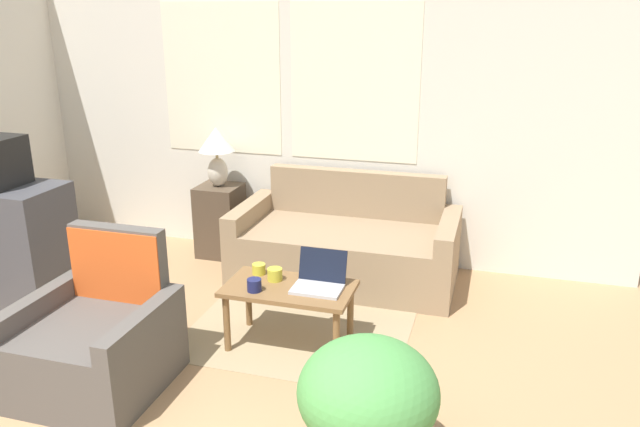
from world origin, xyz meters
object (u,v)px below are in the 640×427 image
(coffee_table, at_px, (289,295))
(couch, at_px, (346,247))
(table_lamp, at_px, (217,149))
(potted_plant, at_px, (368,395))
(armchair, at_px, (98,342))
(laptop, at_px, (319,280))
(cup_yellow, at_px, (259,269))
(cup_white, at_px, (254,285))
(cup_navy, at_px, (275,274))

(coffee_table, bearing_deg, couch, 85.98)
(table_lamp, relative_size, potted_plant, 0.76)
(armchair, xyz_separation_m, laptop, (1.14, 0.77, 0.22))
(armchair, xyz_separation_m, potted_plant, (1.69, -0.30, 0.15))
(cup_yellow, distance_m, potted_plant, 1.53)
(potted_plant, bearing_deg, cup_white, 136.18)
(couch, relative_size, cup_navy, 18.08)
(armchair, xyz_separation_m, table_lamp, (-0.19, 2.10, 0.72))
(couch, bearing_deg, armchair, -118.14)
(laptop, height_order, cup_navy, laptop)
(couch, bearing_deg, laptop, -84.67)
(couch, bearing_deg, table_lamp, 171.79)
(cup_white, bearing_deg, laptop, 23.63)
(cup_yellow, height_order, potted_plant, potted_plant)
(coffee_table, distance_m, cup_navy, 0.17)
(cup_yellow, bearing_deg, couch, 72.09)
(coffee_table, bearing_deg, cup_white, -145.96)
(coffee_table, distance_m, potted_plant, 1.26)
(couch, height_order, potted_plant, couch)
(couch, xyz_separation_m, coffee_table, (-0.08, -1.20, 0.10))
(cup_yellow, bearing_deg, laptop, -11.50)
(coffee_table, distance_m, laptop, 0.23)
(cup_navy, bearing_deg, coffee_table, -28.44)
(laptop, bearing_deg, coffee_table, -168.45)
(cup_yellow, relative_size, cup_white, 0.98)
(table_lamp, bearing_deg, cup_navy, -52.31)
(couch, bearing_deg, potted_plant, -73.50)
(couch, xyz_separation_m, cup_yellow, (-0.35, -1.07, 0.20))
(table_lamp, height_order, laptop, table_lamp)
(cup_navy, bearing_deg, cup_white, -109.19)
(couch, relative_size, cup_yellow, 19.86)
(armchair, height_order, coffee_table, armchair)
(laptop, bearing_deg, cup_navy, 175.19)
(cup_navy, bearing_deg, armchair, -136.17)
(couch, height_order, table_lamp, table_lamp)
(laptop, bearing_deg, couch, 95.33)
(laptop, distance_m, potted_plant, 1.20)
(cup_navy, relative_size, potted_plant, 0.14)
(coffee_table, height_order, potted_plant, potted_plant)
(coffee_table, height_order, laptop, laptop)
(armchair, relative_size, laptop, 2.82)
(table_lamp, distance_m, cup_navy, 1.73)
(coffee_table, xyz_separation_m, potted_plant, (0.74, -1.02, 0.05))
(armchair, xyz_separation_m, cup_yellow, (0.69, 0.86, 0.20))
(armchair, distance_m, laptop, 1.39)
(armchair, distance_m, cup_white, 0.99)
(couch, relative_size, table_lamp, 3.43)
(coffee_table, bearing_deg, potted_plant, -53.98)
(couch, height_order, laptop, couch)
(cup_navy, relative_size, cup_yellow, 1.10)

